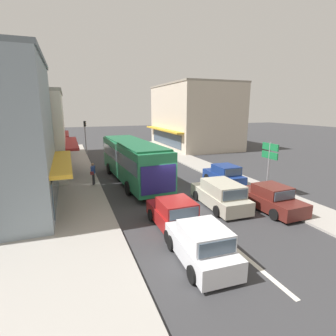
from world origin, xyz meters
TOP-DOWN VIEW (x-y plane):
  - ground_plane at (0.00, 0.00)m, footprint 140.00×140.00m
  - lane_centre_line at (0.00, 4.00)m, footprint 0.20×28.00m
  - sidewalk_left at (-6.80, 6.00)m, footprint 5.20×44.00m
  - kerb_right at (6.20, 6.00)m, footprint 2.80×44.00m
  - shopfront_mid_block at (-10.18, 9.81)m, footprint 8.56×9.25m
  - shopfront_far_end at (-10.18, 18.74)m, footprint 7.28×8.40m
  - building_right_far at (11.48, 20.58)m, footprint 9.94×13.97m
  - city_bus at (-1.60, 4.73)m, footprint 3.14×10.97m
  - hatchback_adjacent_lane_lead at (-1.80, -7.07)m, footprint 1.94×3.76m
  - sedan_queue_far_back at (-1.62, -4.10)m, footprint 1.90×4.20m
  - wagon_queue_gap_filler at (1.95, -2.37)m, footprint 2.09×4.57m
  - parked_sedan_kerb_front at (4.41, -3.78)m, footprint 1.97×4.24m
  - parked_hatchback_kerb_second at (4.73, 1.56)m, footprint 1.83×3.71m
  - traffic_light_downstreet at (-4.20, 18.67)m, footprint 0.32×0.24m
  - directional_road_sign at (5.97, -1.70)m, footprint 0.10×1.40m
  - pedestrian_with_handbag_near at (-4.67, 4.63)m, footprint 0.41×0.65m

SIDE VIEW (x-z plane):
  - ground_plane at x=0.00m, z-range 0.00..0.00m
  - lane_centre_line at x=0.00m, z-range 0.00..0.01m
  - kerb_right at x=6.20m, z-range 0.00..0.12m
  - sidewalk_left at x=-6.80m, z-range 0.00..0.14m
  - sedan_queue_far_back at x=-1.62m, z-range -0.07..1.40m
  - parked_sedan_kerb_front at x=4.41m, z-range -0.07..1.40m
  - hatchback_adjacent_lane_lead at x=-1.80m, z-range -0.06..1.48m
  - parked_hatchback_kerb_second at x=4.73m, z-range -0.06..1.48m
  - wagon_queue_gap_filler at x=1.95m, z-range -0.04..1.53m
  - pedestrian_with_handbag_near at x=-4.67m, z-range 0.25..1.88m
  - city_bus at x=-1.60m, z-range 0.27..3.49m
  - directional_road_sign at x=5.97m, z-range 0.90..4.50m
  - traffic_light_downstreet at x=-4.20m, z-range 0.75..4.95m
  - shopfront_far_end at x=-10.18m, z-range 0.00..6.99m
  - shopfront_mid_block at x=-10.18m, z-range 0.00..7.13m
  - building_right_far at x=11.48m, z-range -0.01..9.07m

